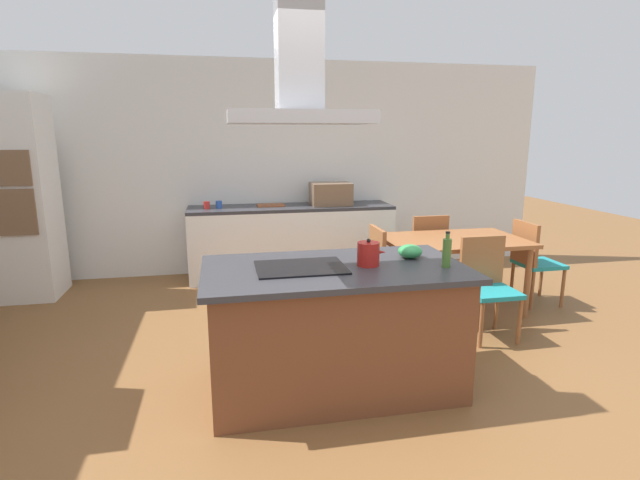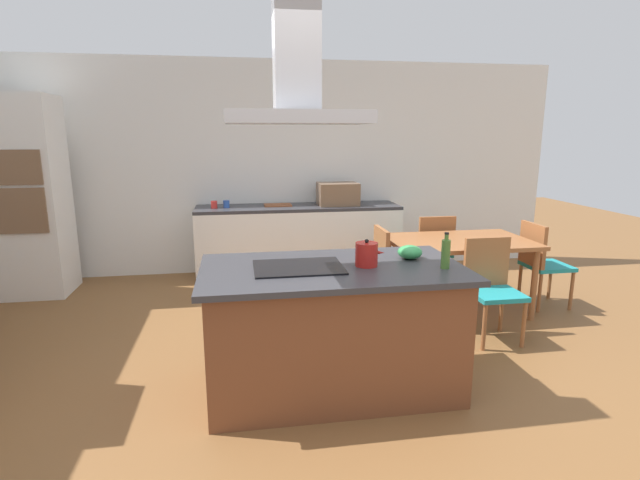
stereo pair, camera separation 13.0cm
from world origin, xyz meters
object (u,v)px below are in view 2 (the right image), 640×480
tea_kettle (367,254)px  coffee_mug_red (214,205)px  cooktop (298,267)px  mixing_bowl (410,252)px  chair_at_left_end (370,267)px  olive_oil_bottle (446,253)px  cutting_board (278,205)px  chair_facing_back_wall (433,248)px  chair_facing_island (491,282)px  coffee_mug_blue (226,204)px  range_hood (297,82)px  countertop_microwave (338,194)px  dining_table (459,248)px  chair_at_right_end (540,259)px  wall_oven_stack (30,197)px

tea_kettle → coffee_mug_red: (-1.15, 2.86, -0.04)m
cooktop → mixing_bowl: size_ratio=3.38×
cooktop → chair_at_left_end: 1.63m
cooktop → olive_oil_bottle: (0.97, -0.17, 0.10)m
cutting_board → chair_facing_back_wall: (1.69, -0.95, -0.40)m
cooktop → chair_facing_island: (1.79, 0.65, -0.40)m
cooktop → coffee_mug_red: 2.92m
tea_kettle → coffee_mug_blue: size_ratio=2.29×
chair_at_left_end → coffee_mug_red: bearing=135.5°
tea_kettle → olive_oil_bottle: bearing=-16.5°
olive_oil_bottle → chair_facing_island: size_ratio=0.28×
range_hood → countertop_microwave: bearing=73.4°
mixing_bowl → coffee_mug_blue: size_ratio=1.97×
countertop_microwave → range_hood: (-0.86, -2.88, 1.06)m
tea_kettle → dining_table: 1.90m
chair_at_right_end → chair_at_left_end: size_ratio=1.00×
olive_oil_bottle → cutting_board: olive_oil_bottle is taller
wall_oven_stack → dining_table: 4.67m
coffee_mug_blue → wall_oven_stack: 2.14m
tea_kettle → chair_facing_back_wall: size_ratio=0.23×
coffee_mug_blue → chair_at_left_end: size_ratio=0.10×
coffee_mug_blue → chair_facing_island: size_ratio=0.10×
cooktop → countertop_microwave: size_ratio=1.20×
wall_oven_stack → chair_at_left_end: (3.53, -1.33, -0.59)m
dining_table → coffee_mug_red: bearing=148.3°
cutting_board → countertop_microwave: bearing=-3.8°
cooktop → chair_facing_island: bearing=20.0°
tea_kettle → chair_at_right_end: bearing=30.9°
countertop_microwave → wall_oven_stack: bearing=-176.2°
cooktop → chair_at_left_end: (0.87, 1.31, -0.40)m
tea_kettle → range_hood: range_hood is taller
cutting_board → chair_facing_back_wall: bearing=-29.4°
countertop_microwave → coffee_mug_blue: size_ratio=5.56×
dining_table → chair_at_left_end: 0.93m
cutting_board → chair_facing_island: 2.87m
tea_kettle → dining_table: size_ratio=0.15×
coffee_mug_red → range_hood: range_hood is taller
olive_oil_bottle → chair_facing_back_wall: bearing=69.3°
dining_table → chair_facing_back_wall: chair_facing_back_wall is taller
chair_at_left_end → range_hood: size_ratio=0.99×
tea_kettle → wall_oven_stack: size_ratio=0.09×
chair_at_right_end → chair_at_left_end: bearing=180.0°
coffee_mug_red → coffee_mug_blue: size_ratio=1.00×
tea_kettle → coffee_mug_red: bearing=111.9°
tea_kettle → chair_facing_back_wall: tea_kettle is taller
countertop_microwave → wall_oven_stack: wall_oven_stack is taller
cooktop → mixing_bowl: mixing_bowl is taller
mixing_bowl → chair_facing_back_wall: bearing=62.8°
countertop_microwave → chair_facing_back_wall: size_ratio=0.56×
olive_oil_bottle → coffee_mug_blue: olive_oil_bottle is taller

